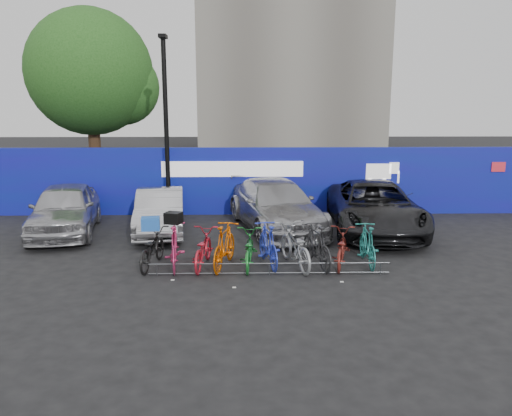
{
  "coord_description": "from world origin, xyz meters",
  "views": [
    {
      "loc": [
        -0.55,
        -11.62,
        3.89
      ],
      "look_at": [
        -0.25,
        2.0,
        1.05
      ],
      "focal_mm": 35.0,
      "sensor_mm": 36.0,
      "label": 1
    }
  ],
  "objects_px": {
    "car_2": "(276,205)",
    "bike_0": "(152,248)",
    "car_3": "(374,207)",
    "bike_9": "(367,245)",
    "bike_7": "(317,245)",
    "tree": "(96,76)",
    "car_1": "(160,211)",
    "bike_6": "(295,247)",
    "bike_4": "(248,249)",
    "bike_8": "(341,248)",
    "bike_3": "(224,246)",
    "car_0": "(65,209)",
    "bike_2": "(203,249)",
    "bike_5": "(268,245)",
    "bike_rack": "(269,268)",
    "lamppost": "(166,123)",
    "bike_1": "(174,246)"
  },
  "relations": [
    {
      "from": "bike_0",
      "to": "bike_1",
      "type": "xyz_separation_m",
      "value": [
        0.56,
        -0.07,
        0.09
      ]
    },
    {
      "from": "lamppost",
      "to": "bike_rack",
      "type": "bearing_deg",
      "value": -61.93
    },
    {
      "from": "bike_3",
      "to": "bike_4",
      "type": "height_order",
      "value": "bike_3"
    },
    {
      "from": "car_0",
      "to": "bike_9",
      "type": "distance_m",
      "value": 9.1
    },
    {
      "from": "bike_rack",
      "to": "bike_3",
      "type": "distance_m",
      "value": 1.26
    },
    {
      "from": "bike_7",
      "to": "bike_5",
      "type": "bearing_deg",
      "value": -18.51
    },
    {
      "from": "tree",
      "to": "bike_6",
      "type": "xyz_separation_m",
      "value": [
        7.42,
        -10.07,
        -4.56
      ]
    },
    {
      "from": "tree",
      "to": "car_1",
      "type": "xyz_separation_m",
      "value": [
        3.6,
        -6.63,
        -4.41
      ]
    },
    {
      "from": "bike_0",
      "to": "bike_4",
      "type": "relative_size",
      "value": 1.04
    },
    {
      "from": "car_0",
      "to": "bike_5",
      "type": "bearing_deg",
      "value": -38.9
    },
    {
      "from": "car_3",
      "to": "bike_7",
      "type": "height_order",
      "value": "car_3"
    },
    {
      "from": "car_0",
      "to": "lamppost",
      "type": "bearing_deg",
      "value": 25.02
    },
    {
      "from": "bike_2",
      "to": "bike_5",
      "type": "height_order",
      "value": "bike_5"
    },
    {
      "from": "car_2",
      "to": "bike_9",
      "type": "bearing_deg",
      "value": -74.78
    },
    {
      "from": "bike_6",
      "to": "bike_7",
      "type": "height_order",
      "value": "bike_7"
    },
    {
      "from": "lamppost",
      "to": "car_3",
      "type": "height_order",
      "value": "lamppost"
    },
    {
      "from": "car_2",
      "to": "bike_3",
      "type": "xyz_separation_m",
      "value": [
        -1.47,
        -3.8,
        -0.22
      ]
    },
    {
      "from": "bike_2",
      "to": "bike_3",
      "type": "distance_m",
      "value": 0.54
    },
    {
      "from": "car_1",
      "to": "car_3",
      "type": "bearing_deg",
      "value": -7.24
    },
    {
      "from": "bike_4",
      "to": "tree",
      "type": "bearing_deg",
      "value": -54.9
    },
    {
      "from": "bike_7",
      "to": "tree",
      "type": "bearing_deg",
      "value": -65.44
    },
    {
      "from": "car_0",
      "to": "car_2",
      "type": "height_order",
      "value": "car_0"
    },
    {
      "from": "bike_4",
      "to": "bike_6",
      "type": "distance_m",
      "value": 1.12
    },
    {
      "from": "lamppost",
      "to": "bike_3",
      "type": "distance_m",
      "value": 6.44
    },
    {
      "from": "car_1",
      "to": "bike_7",
      "type": "bearing_deg",
      "value": -45.4
    },
    {
      "from": "car_2",
      "to": "bike_3",
      "type": "height_order",
      "value": "car_2"
    },
    {
      "from": "bike_0",
      "to": "bike_9",
      "type": "relative_size",
      "value": 1.04
    },
    {
      "from": "car_0",
      "to": "bike_6",
      "type": "relative_size",
      "value": 2.31
    },
    {
      "from": "car_0",
      "to": "bike_6",
      "type": "bearing_deg",
      "value": -37.3
    },
    {
      "from": "lamppost",
      "to": "bike_7",
      "type": "bearing_deg",
      "value": -51.0
    },
    {
      "from": "bike_6",
      "to": "bike_7",
      "type": "distance_m",
      "value": 0.54
    },
    {
      "from": "car_0",
      "to": "car_1",
      "type": "distance_m",
      "value": 2.88
    },
    {
      "from": "bike_2",
      "to": "bike_rack",
      "type": "bearing_deg",
      "value": 165.65
    },
    {
      "from": "bike_1",
      "to": "bike_6",
      "type": "bearing_deg",
      "value": 173.65
    },
    {
      "from": "tree",
      "to": "bike_6",
      "type": "height_order",
      "value": "tree"
    },
    {
      "from": "lamppost",
      "to": "bike_4",
      "type": "relative_size",
      "value": 3.59
    },
    {
      "from": "car_2",
      "to": "bike_1",
      "type": "height_order",
      "value": "car_2"
    },
    {
      "from": "car_0",
      "to": "car_2",
      "type": "relative_size",
      "value": 0.85
    },
    {
      "from": "bike_0",
      "to": "bike_8",
      "type": "distance_m",
      "value": 4.61
    },
    {
      "from": "bike_6",
      "to": "bike_9",
      "type": "bearing_deg",
      "value": 169.26
    },
    {
      "from": "bike_2",
      "to": "bike_9",
      "type": "xyz_separation_m",
      "value": [
        4.03,
        0.1,
        0.05
      ]
    },
    {
      "from": "bike_rack",
      "to": "bike_4",
      "type": "xyz_separation_m",
      "value": [
        -0.48,
        0.59,
        0.29
      ]
    },
    {
      "from": "car_2",
      "to": "bike_0",
      "type": "xyz_separation_m",
      "value": [
        -3.23,
        -3.71,
        -0.3
      ]
    },
    {
      "from": "bike_0",
      "to": "bike_4",
      "type": "height_order",
      "value": "bike_0"
    },
    {
      "from": "bike_4",
      "to": "bike_8",
      "type": "relative_size",
      "value": 1.0
    },
    {
      "from": "bike_2",
      "to": "bike_8",
      "type": "relative_size",
      "value": 1.02
    },
    {
      "from": "car_3",
      "to": "bike_2",
      "type": "relative_size",
      "value": 3.16
    },
    {
      "from": "car_3",
      "to": "bike_8",
      "type": "distance_m",
      "value": 3.78
    },
    {
      "from": "tree",
      "to": "bike_9",
      "type": "distance_m",
      "value": 14.3
    },
    {
      "from": "car_3",
      "to": "bike_9",
      "type": "distance_m",
      "value": 3.46
    }
  ]
}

